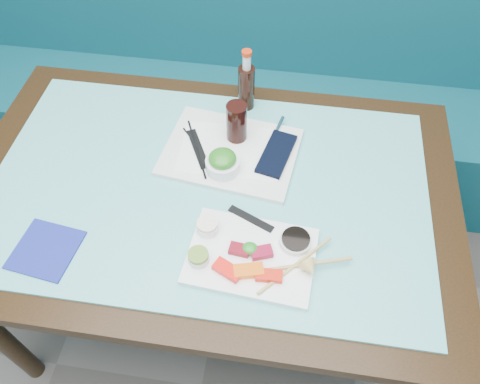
# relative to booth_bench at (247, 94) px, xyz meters

# --- Properties ---
(booth_bench) EXTENTS (3.00, 0.56, 1.17)m
(booth_bench) POSITION_rel_booth_bench_xyz_m (0.00, 0.00, 0.00)
(booth_bench) COLOR #0D4A55
(booth_bench) RESTS_ON ground
(dining_table) EXTENTS (1.40, 0.90, 0.75)m
(dining_table) POSITION_rel_booth_bench_xyz_m (0.00, -0.84, 0.29)
(dining_table) COLOR black
(dining_table) RESTS_ON ground
(glass_top) EXTENTS (1.22, 0.76, 0.01)m
(glass_top) POSITION_rel_booth_bench_xyz_m (0.00, -0.84, 0.38)
(glass_top) COLOR #5FBEBC
(glass_top) RESTS_ON dining_table
(sashimi_plate) EXTENTS (0.33, 0.25, 0.02)m
(sashimi_plate) POSITION_rel_booth_bench_xyz_m (0.15, -1.05, 0.39)
(sashimi_plate) COLOR white
(sashimi_plate) RESTS_ON glass_top
(salmon_left) EXTENTS (0.08, 0.06, 0.02)m
(salmon_left) POSITION_rel_booth_bench_xyz_m (0.10, -1.10, 0.41)
(salmon_left) COLOR #FF130A
(salmon_left) RESTS_ON sashimi_plate
(salmon_mid) EXTENTS (0.08, 0.05, 0.02)m
(salmon_mid) POSITION_rel_booth_bench_xyz_m (0.15, -1.10, 0.41)
(salmon_mid) COLOR #FC610A
(salmon_mid) RESTS_ON sashimi_plate
(salmon_right) EXTENTS (0.07, 0.03, 0.02)m
(salmon_right) POSITION_rel_booth_bench_xyz_m (0.20, -1.10, 0.41)
(salmon_right) COLOR red
(salmon_right) RESTS_ON sashimi_plate
(tuna_left) EXTENTS (0.05, 0.04, 0.02)m
(tuna_left) POSITION_rel_booth_bench_xyz_m (0.12, -1.04, 0.41)
(tuna_left) COLOR maroon
(tuna_left) RESTS_ON sashimi_plate
(tuna_right) EXTENTS (0.06, 0.05, 0.02)m
(tuna_right) POSITION_rel_booth_bench_xyz_m (0.18, -1.04, 0.41)
(tuna_right) COLOR maroon
(tuna_right) RESTS_ON sashimi_plate
(seaweed_garnish) EXTENTS (0.05, 0.05, 0.02)m
(seaweed_garnish) POSITION_rel_booth_bench_xyz_m (0.15, -1.04, 0.41)
(seaweed_garnish) COLOR #1E831E
(seaweed_garnish) RESTS_ON sashimi_plate
(ramekin_wasabi) EXTENTS (0.06, 0.06, 0.02)m
(ramekin_wasabi) POSITION_rel_booth_bench_xyz_m (0.03, -1.08, 0.41)
(ramekin_wasabi) COLOR white
(ramekin_wasabi) RESTS_ON sashimi_plate
(wasabi_fill) EXTENTS (0.07, 0.07, 0.01)m
(wasabi_fill) POSITION_rel_booth_bench_xyz_m (0.03, -1.08, 0.43)
(wasabi_fill) COLOR olive
(wasabi_fill) RESTS_ON ramekin_wasabi
(ramekin_ginger) EXTENTS (0.07, 0.07, 0.02)m
(ramekin_ginger) POSITION_rel_booth_bench_xyz_m (0.03, -0.99, 0.41)
(ramekin_ginger) COLOR white
(ramekin_ginger) RESTS_ON sashimi_plate
(ginger_fill) EXTENTS (0.07, 0.07, 0.01)m
(ginger_fill) POSITION_rel_booth_bench_xyz_m (0.03, -0.99, 0.43)
(ginger_fill) COLOR #FDEACF
(ginger_fill) RESTS_ON ramekin_ginger
(soy_dish) EXTENTS (0.10, 0.10, 0.02)m
(soy_dish) POSITION_rel_booth_bench_xyz_m (0.26, -1.00, 0.41)
(soy_dish) COLOR white
(soy_dish) RESTS_ON sashimi_plate
(soy_fill) EXTENTS (0.09, 0.09, 0.01)m
(soy_fill) POSITION_rel_booth_bench_xyz_m (0.26, -1.00, 0.42)
(soy_fill) COLOR black
(soy_fill) RESTS_ON soy_dish
(lemon_wedge) EXTENTS (0.06, 0.05, 0.04)m
(lemon_wedge) POSITION_rel_booth_bench_xyz_m (0.30, -1.08, 0.42)
(lemon_wedge) COLOR #DFBF69
(lemon_wedge) RESTS_ON sashimi_plate
(chopstick_sleeve) EXTENTS (0.13, 0.07, 0.00)m
(chopstick_sleeve) POSITION_rel_booth_bench_xyz_m (0.14, -0.94, 0.40)
(chopstick_sleeve) COLOR black
(chopstick_sleeve) RESTS_ON sashimi_plate
(wooden_chopstick_a) EXTENTS (0.17, 0.18, 0.01)m
(wooden_chopstick_a) POSITION_rel_booth_bench_xyz_m (0.26, -1.06, 0.40)
(wooden_chopstick_a) COLOR tan
(wooden_chopstick_a) RESTS_ON sashimi_plate
(wooden_chopstick_b) EXTENTS (0.26, 0.09, 0.01)m
(wooden_chopstick_b) POSITION_rel_booth_bench_xyz_m (0.27, -1.06, 0.40)
(wooden_chopstick_b) COLOR tan
(wooden_chopstick_b) RESTS_ON sashimi_plate
(serving_tray) EXTENTS (0.42, 0.33, 0.01)m
(serving_tray) POSITION_rel_booth_bench_xyz_m (0.04, -0.71, 0.39)
(serving_tray) COLOR white
(serving_tray) RESTS_ON glass_top
(paper_placemat) EXTENTS (0.30, 0.21, 0.00)m
(paper_placemat) POSITION_rel_booth_bench_xyz_m (0.04, -0.71, 0.40)
(paper_placemat) COLOR white
(paper_placemat) RESTS_ON serving_tray
(seaweed_bowl) EXTENTS (0.11, 0.11, 0.04)m
(seaweed_bowl) POSITION_rel_booth_bench_xyz_m (0.03, -0.78, 0.42)
(seaweed_bowl) COLOR white
(seaweed_bowl) RESTS_ON serving_tray
(seaweed_salad) EXTENTS (0.08, 0.08, 0.04)m
(seaweed_salad) POSITION_rel_booth_bench_xyz_m (0.03, -0.78, 0.44)
(seaweed_salad) COLOR #26751B
(seaweed_salad) RESTS_ON seaweed_bowl
(cola_glass) EXTENTS (0.06, 0.06, 0.12)m
(cola_glass) POSITION_rel_booth_bench_xyz_m (0.05, -0.65, 0.46)
(cola_glass) COLOR black
(cola_glass) RESTS_ON serving_tray
(navy_pouch) EXTENTS (0.11, 0.18, 0.01)m
(navy_pouch) POSITION_rel_booth_bench_xyz_m (0.18, -0.71, 0.40)
(navy_pouch) COLOR black
(navy_pouch) RESTS_ON serving_tray
(fork) EXTENTS (0.03, 0.10, 0.01)m
(fork) POSITION_rel_booth_bench_xyz_m (0.17, -0.60, 0.40)
(fork) COLOR silver
(fork) RESTS_ON serving_tray
(black_chopstick_a) EXTENTS (0.10, 0.22, 0.01)m
(black_chopstick_a) POSITION_rel_booth_bench_xyz_m (-0.05, -0.72, 0.40)
(black_chopstick_a) COLOR black
(black_chopstick_a) RESTS_ON serving_tray
(black_chopstick_b) EXTENTS (0.13, 0.16, 0.01)m
(black_chopstick_b) POSITION_rel_booth_bench_xyz_m (-0.05, -0.72, 0.40)
(black_chopstick_b) COLOR black
(black_chopstick_b) RESTS_ON serving_tray
(tray_sleeve) EXTENTS (0.10, 0.16, 0.00)m
(tray_sleeve) POSITION_rel_booth_bench_xyz_m (-0.05, -0.72, 0.40)
(tray_sleeve) COLOR black
(tray_sleeve) RESTS_ON serving_tray
(cola_bottle_body) EXTENTS (0.06, 0.06, 0.15)m
(cola_bottle_body) POSITION_rel_booth_bench_xyz_m (0.06, -0.50, 0.46)
(cola_bottle_body) COLOR black
(cola_bottle_body) RESTS_ON glass_top
(cola_bottle_neck) EXTENTS (0.03, 0.03, 0.05)m
(cola_bottle_neck) POSITION_rel_booth_bench_xyz_m (0.06, -0.50, 0.55)
(cola_bottle_neck) COLOR silver
(cola_bottle_neck) RESTS_ON cola_bottle_body
(cola_bottle_cap) EXTENTS (0.04, 0.04, 0.01)m
(cola_bottle_cap) POSITION_rel_booth_bench_xyz_m (0.06, -0.50, 0.59)
(cola_bottle_cap) COLOR red
(cola_bottle_cap) RESTS_ON cola_bottle_neck
(blue_napkin) EXTENTS (0.17, 0.17, 0.01)m
(blue_napkin) POSITION_rel_booth_bench_xyz_m (-0.37, -1.10, 0.39)
(blue_napkin) COLOR navy
(blue_napkin) RESTS_ON glass_top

